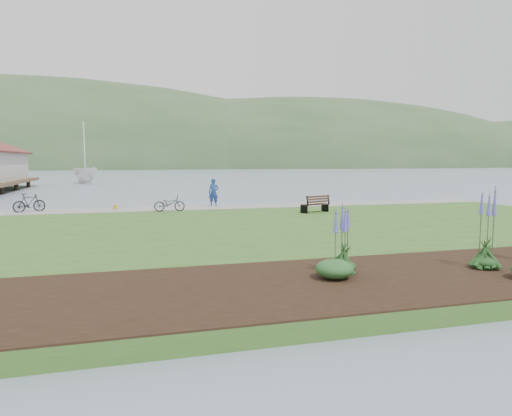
{
  "coord_description": "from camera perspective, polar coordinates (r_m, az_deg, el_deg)",
  "views": [
    {
      "loc": [
        -5.06,
        -18.97,
        3.11
      ],
      "look_at": [
        -0.39,
        -2.25,
        1.3
      ],
      "focal_mm": 32.0,
      "sensor_mm": 36.0,
      "label": 1
    }
  ],
  "objects": [
    {
      "name": "sailboat",
      "position": [
        66.29,
        -20.51,
        2.89
      ],
      "size": [
        13.4,
        13.49,
        26.57
      ],
      "primitive_type": "imported",
      "rotation": [
        0.0,
        0.0,
        0.42
      ],
      "color": "silver",
      "rests_on": "ground"
    },
    {
      "name": "person",
      "position": [
        26.96,
        -5.33,
        2.22
      ],
      "size": [
        0.83,
        0.71,
        1.93
      ],
      "primitive_type": "imported",
      "rotation": [
        0.0,
        0.0,
        -0.39
      ],
      "color": "navy",
      "rests_on": "lawn"
    },
    {
      "name": "garden_bed",
      "position": [
        12.5,
        25.26,
        -7.05
      ],
      "size": [
        24.0,
        4.4,
        0.04
      ],
      "primitive_type": "cube",
      "color": "black",
      "rests_on": "lawn"
    },
    {
      "name": "far_hillside",
      "position": [
        190.65,
        -8.07,
        4.96
      ],
      "size": [
        580.0,
        80.0,
        38.0
      ],
      "primitive_type": null,
      "color": "#304C2B",
      "rests_on": "ground"
    },
    {
      "name": "park_bench",
      "position": [
        24.02,
        7.5,
        0.54
      ],
      "size": [
        1.63,
        1.07,
        0.94
      ],
      "rotation": [
        0.0,
        0.0,
        0.33
      ],
      "color": "black",
      "rests_on": "lawn"
    },
    {
      "name": "pannier",
      "position": [
        26.31,
        -17.16,
        0.09
      ],
      "size": [
        0.23,
        0.3,
        0.29
      ],
      "primitive_type": "cube",
      "rotation": [
        0.0,
        0.0,
        0.26
      ],
      "color": "#C59317",
      "rests_on": "lawn"
    },
    {
      "name": "lawn",
      "position": [
        17.95,
        0.99,
        -3.38
      ],
      "size": [
        34.0,
        20.0,
        0.4
      ],
      "primitive_type": "cube",
      "color": "#2F571E",
      "rests_on": "ground"
    },
    {
      "name": "bicycle_a",
      "position": [
        24.82,
        -10.76,
        0.56
      ],
      "size": [
        0.63,
        1.64,
        0.84
      ],
      "primitive_type": "imported",
      "rotation": [
        0.0,
        0.0,
        1.53
      ],
      "color": "black",
      "rests_on": "lawn"
    },
    {
      "name": "shoreline_path",
      "position": [
        26.5,
        -4.51,
        0.1
      ],
      "size": [
        34.0,
        2.2,
        0.03
      ],
      "primitive_type": "cube",
      "color": "gray",
      "rests_on": "lawn"
    },
    {
      "name": "echium_0",
      "position": [
        12.66,
        26.86,
        -3.05
      ],
      "size": [
        0.62,
        0.62,
        2.19
      ],
      "color": "#143814",
      "rests_on": "garden_bed"
    },
    {
      "name": "shrub_0",
      "position": [
        10.6,
        9.77,
        -7.51
      ],
      "size": [
        0.87,
        0.87,
        0.43
      ],
      "primitive_type": "ellipsoid",
      "color": "#1E4C21",
      "rests_on": "garden_bed"
    },
    {
      "name": "bicycle_b",
      "position": [
        26.76,
        -26.49,
        0.57
      ],
      "size": [
        1.18,
        1.66,
        0.98
      ],
      "primitive_type": "imported",
      "rotation": [
        0.0,
        0.0,
        2.06
      ],
      "color": "black",
      "rests_on": "lawn"
    },
    {
      "name": "echium_4",
      "position": [
        11.06,
        10.88,
        -4.1
      ],
      "size": [
        0.62,
        0.62,
        1.91
      ],
      "color": "#143814",
      "rests_on": "garden_bed"
    },
    {
      "name": "ground",
      "position": [
        19.88,
        -0.66,
        -3.05
      ],
      "size": [
        600.0,
        600.0,
        0.0
      ],
      "primitive_type": "plane",
      "color": "slate",
      "rests_on": "ground"
    }
  ]
}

